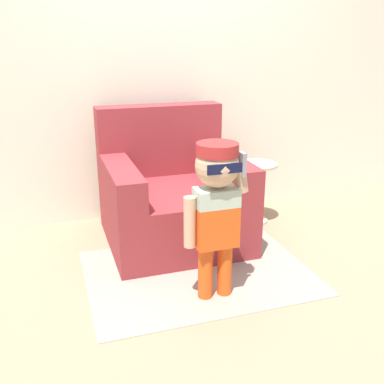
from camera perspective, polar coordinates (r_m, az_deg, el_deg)
ground_plane at (r=3.30m, az=-0.06°, el=-6.73°), size 10.00×10.00×0.00m
wall_back at (r=3.70m, az=-3.88°, el=16.92°), size 10.00×0.05×2.60m
armchair at (r=3.31m, az=-2.64°, el=-0.44°), size 0.96×0.97×0.95m
person_child at (r=2.44m, az=3.08°, el=-0.72°), size 0.37×0.28×0.91m
side_table at (r=3.63m, az=8.19°, el=0.63°), size 0.32×0.32×0.50m
rug at (r=2.94m, az=0.75°, el=-10.12°), size 1.41×1.05×0.01m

